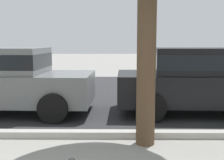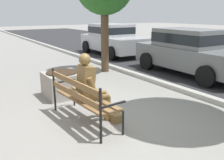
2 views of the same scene
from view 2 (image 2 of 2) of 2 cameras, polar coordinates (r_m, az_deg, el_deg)
name	(u,v)px [view 2 (image 2 of 2)]	position (r m, az deg, el deg)	size (l,w,h in m)	color
ground_plane	(99,124)	(4.67, -3.04, -10.57)	(80.00, 80.00, 0.00)	gray
curb_stone	(197,94)	(6.49, 19.63, -3.26)	(60.00, 0.20, 0.12)	#B2AFA8
park_bench	(81,96)	(4.59, -7.38, -3.82)	(1.83, 0.65, 0.95)	olive
bronze_statue_seated	(93,89)	(4.55, -4.50, -2.23)	(0.66, 0.76, 1.37)	olive
concrete_planter	(63,84)	(6.23, -11.77, -0.94)	(0.87, 0.87, 0.65)	#A8A399
parked_car_silver	(112,38)	(12.46, -0.04, 9.99)	(4.16, 2.03, 1.56)	#B7B7BC
parked_car_grey	(190,50)	(8.78, 18.23, 6.85)	(4.16, 2.03, 1.56)	slate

